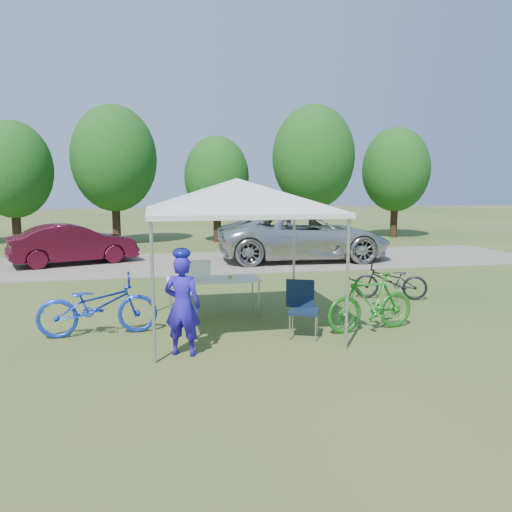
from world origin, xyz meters
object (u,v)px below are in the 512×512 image
at_px(folding_chair, 302,303).
at_px(bike_blue, 98,305).
at_px(bike_green, 371,302).
at_px(cooler, 198,270).
at_px(bike_dark, 391,281).
at_px(folding_table, 213,281).
at_px(minivan, 303,236).
at_px(cyclist, 183,306).
at_px(sedan, 73,244).

distance_m(folding_chair, bike_blue, 3.56).
distance_m(bike_blue, bike_green, 4.83).
xyz_separation_m(cooler, bike_dark, (4.48, 0.60, -0.51)).
relative_size(folding_table, folding_chair, 1.89).
distance_m(folding_table, bike_green, 3.12).
xyz_separation_m(cooler, bike_green, (2.95, -1.66, -0.41)).
bearing_deg(bike_blue, bike_green, -102.84).
bearing_deg(bike_dark, minivan, -156.21).
relative_size(folding_chair, bike_blue, 0.48).
distance_m(cyclist, sedan, 10.21).
xyz_separation_m(folding_table, cooler, (-0.31, 0.00, 0.23)).
height_order(bike_green, minivan, minivan).
height_order(folding_table, bike_dark, bike_dark).
bearing_deg(cyclist, sedan, -52.07).
bearing_deg(bike_dark, cyclist, -37.66).
relative_size(folding_chair, cyclist, 0.62).
distance_m(folding_chair, bike_green, 1.30).
height_order(cyclist, bike_dark, cyclist).
height_order(bike_blue, minivan, minivan).
bearing_deg(bike_green, bike_blue, -107.53).
bearing_deg(bike_green, minivan, 162.08).
bearing_deg(bike_green, folding_chair, -97.76).
xyz_separation_m(cyclist, bike_dark, (4.93, 2.87, -0.35)).
height_order(cooler, sedan, sedan).
xyz_separation_m(cyclist, sedan, (-2.97, 9.77, -0.10)).
relative_size(cooler, bike_dark, 0.30).
relative_size(folding_table, bike_dark, 1.12).
height_order(cyclist, sedan, cyclist).
xyz_separation_m(minivan, sedan, (-7.72, 0.73, -0.16)).
bearing_deg(sedan, minivan, -115.05).
distance_m(folding_chair, bike_dark, 3.64).
bearing_deg(folding_table, bike_dark, 8.18).
bearing_deg(folding_chair, cooler, 157.24).
height_order(folding_chair, cooler, cooler).
bearing_deg(cooler, bike_blue, -153.34).
bearing_deg(minivan, sedan, 87.67).
xyz_separation_m(folding_chair, cooler, (-1.65, 1.68, 0.36)).
relative_size(folding_table, bike_blue, 0.91).
xyz_separation_m(bike_dark, sedan, (-7.89, 6.90, 0.25)).
xyz_separation_m(folding_table, sedan, (-3.72, 7.50, -0.03)).
height_order(folding_chair, bike_dark, folding_chair).
distance_m(folding_chair, cyclist, 2.18).
bearing_deg(bike_blue, cooler, -67.40).
height_order(bike_dark, minivan, minivan).
bearing_deg(bike_dark, sedan, -109.02).
height_order(bike_blue, bike_green, bike_blue).
xyz_separation_m(cooler, sedan, (-3.41, 7.50, -0.25)).
bearing_deg(minivan, folding_chair, 165.65).
bearing_deg(folding_table, minivan, 59.45).
bearing_deg(bike_blue, bike_dark, -80.54).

